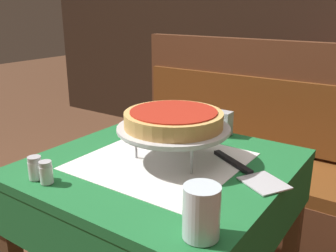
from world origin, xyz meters
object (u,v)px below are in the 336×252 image
pizza_pan_stand (174,130)px  pepper_shaker (46,172)px  dining_table_front (162,194)px  napkin_holder (218,122)px  deep_dish_pizza (174,119)px  booth_bench (250,185)px  pizza_server (248,172)px  salt_shaker (35,168)px  water_glass_near (201,212)px

pizza_pan_stand → pepper_shaker: 0.39m
dining_table_front → napkin_holder: bearing=85.5°
deep_dish_pizza → dining_table_front: bearing=-127.2°
booth_bench → deep_dish_pizza: (0.04, -0.79, 0.57)m
booth_bench → pizza_server: bearing=-69.6°
pizza_server → salt_shaker: bearing=-142.3°
deep_dish_pizza → napkin_holder: deep_dish_pizza is taller
pizza_pan_stand → salt_shaker: bearing=-125.5°
booth_bench → water_glass_near: booth_bench is taller
dining_table_front → booth_bench: booth_bench is taller
pizza_pan_stand → deep_dish_pizza: (-0.00, -0.00, 0.04)m
deep_dish_pizza → salt_shaker: bearing=-125.5°
booth_bench → pizza_pan_stand: booth_bench is taller
water_glass_near → napkin_holder: 0.67m
booth_bench → deep_dish_pizza: booth_bench is taller
salt_shaker → pepper_shaker: 0.05m
deep_dish_pizza → napkin_holder: (0.00, 0.30, -0.09)m
pepper_shaker → water_glass_near: bearing=2.7°
salt_shaker → pepper_shaker: (0.05, 0.00, -0.00)m
water_glass_near → booth_bench: bearing=106.3°
water_glass_near → napkin_holder: size_ratio=1.16×
dining_table_front → pepper_shaker: (-0.17, -0.30, 0.15)m
salt_shaker → pepper_shaker: size_ratio=1.04×
napkin_holder → pizza_server: bearing=-48.5°
water_glass_near → napkin_holder: water_glass_near is taller
dining_table_front → water_glass_near: size_ratio=6.52×
booth_bench → water_glass_near: bearing=-73.7°
dining_table_front → napkin_holder: size_ratio=7.57×
pepper_shaker → napkin_holder: (0.20, 0.63, 0.01)m
pepper_shaker → napkin_holder: napkin_holder is taller
deep_dish_pizza → salt_shaker: (-0.24, -0.34, -0.10)m
deep_dish_pizza → pepper_shaker: deep_dish_pizza is taller
dining_table_front → pizza_pan_stand: bearing=52.8°
booth_bench → pizza_pan_stand: (0.04, -0.79, 0.53)m
pizza_pan_stand → pepper_shaker: pizza_pan_stand is taller
booth_bench → deep_dish_pizza: 0.97m
deep_dish_pizza → salt_shaker: deep_dish_pizza is taller
pizza_server → pepper_shaker: 0.57m
dining_table_front → water_glass_near: 0.45m
booth_bench → pizza_server: 0.91m
napkin_holder → water_glass_near: bearing=-65.7°
water_glass_near → dining_table_front: bearing=136.9°
dining_table_front → booth_bench: size_ratio=0.51×
napkin_holder → dining_table_front: bearing=-94.5°
booth_bench → water_glass_near: 1.25m
booth_bench → pizza_server: size_ratio=5.11×
water_glass_near → pepper_shaker: size_ratio=1.83×
pepper_shaker → pizza_server: bearing=40.6°
pizza_pan_stand → deep_dish_pizza: size_ratio=1.15×
booth_bench → pizza_server: (0.28, -0.75, 0.44)m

